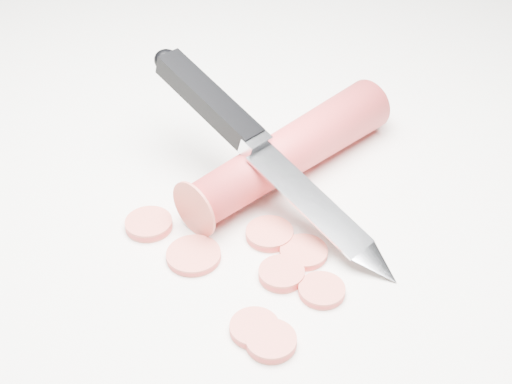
# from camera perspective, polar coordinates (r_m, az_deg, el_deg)

# --- Properties ---
(ground) EXTENTS (2.40, 2.40, 0.00)m
(ground) POSITION_cam_1_polar(r_m,az_deg,el_deg) (0.55, 1.69, -1.17)
(ground) COLOR white
(ground) RESTS_ON ground
(carrot) EXTENTS (0.15, 0.19, 0.04)m
(carrot) POSITION_cam_1_polar(r_m,az_deg,el_deg) (0.57, 2.76, 3.28)
(carrot) COLOR red
(carrot) RESTS_ON ground
(carrot_slice_0) EXTENTS (0.03, 0.03, 0.01)m
(carrot_slice_0) POSITION_cam_1_polar(r_m,az_deg,el_deg) (0.53, -8.57, -2.56)
(carrot_slice_0) COLOR #D05344
(carrot_slice_0) RESTS_ON ground
(carrot_slice_1) EXTENTS (0.03, 0.03, 0.01)m
(carrot_slice_1) POSITION_cam_1_polar(r_m,az_deg,el_deg) (0.49, 2.05, -6.56)
(carrot_slice_1) COLOR #D05344
(carrot_slice_1) RESTS_ON ground
(carrot_slice_2) EXTENTS (0.03, 0.03, 0.01)m
(carrot_slice_2) POSITION_cam_1_polar(r_m,az_deg,el_deg) (0.52, 1.09, -3.36)
(carrot_slice_2) COLOR #D05344
(carrot_slice_2) RESTS_ON ground
(carrot_slice_3) EXTENTS (0.03, 0.03, 0.01)m
(carrot_slice_3) POSITION_cam_1_polar(r_m,az_deg,el_deg) (0.46, -0.12, -10.83)
(carrot_slice_3) COLOR #D05344
(carrot_slice_3) RESTS_ON ground
(carrot_slice_4) EXTENTS (0.03, 0.03, 0.01)m
(carrot_slice_4) POSITION_cam_1_polar(r_m,az_deg,el_deg) (0.48, 5.28, -7.84)
(carrot_slice_4) COLOR #D05344
(carrot_slice_4) RESTS_ON ground
(carrot_slice_5) EXTENTS (0.04, 0.04, 0.01)m
(carrot_slice_5) POSITION_cam_1_polar(r_m,az_deg,el_deg) (0.50, -5.01, -5.08)
(carrot_slice_5) COLOR #D05344
(carrot_slice_5) RESTS_ON ground
(carrot_slice_6) EXTENTS (0.03, 0.03, 0.01)m
(carrot_slice_6) POSITION_cam_1_polar(r_m,az_deg,el_deg) (0.45, 1.21, -11.85)
(carrot_slice_6) COLOR #D05344
(carrot_slice_6) RESTS_ON ground
(carrot_slice_7) EXTENTS (0.03, 0.03, 0.01)m
(carrot_slice_7) POSITION_cam_1_polar(r_m,az_deg,el_deg) (0.51, 3.83, -4.82)
(carrot_slice_7) COLOR #D05344
(carrot_slice_7) RESTS_ON ground
(kitchen_knife) EXTENTS (0.22, 0.17, 0.09)m
(kitchen_knife) POSITION_cam_1_polar(r_m,az_deg,el_deg) (0.53, 1.05, 3.11)
(kitchen_knife) COLOR silver
(kitchen_knife) RESTS_ON ground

